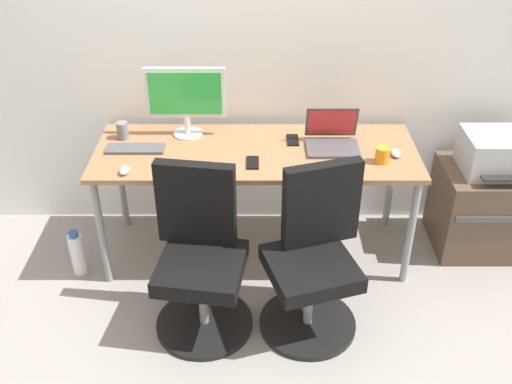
% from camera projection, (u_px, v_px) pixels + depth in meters
% --- Properties ---
extents(ground_plane, '(5.28, 5.28, 0.00)m').
position_uv_depth(ground_plane, '(256.00, 250.00, 3.90)').
color(ground_plane, gray).
extents(back_wall, '(4.40, 0.04, 2.60)m').
position_uv_depth(back_wall, '(256.00, 36.00, 3.55)').
color(back_wall, white).
rests_on(back_wall, ground).
extents(desk, '(1.91, 0.69, 0.75)m').
position_uv_depth(desk, '(256.00, 159.00, 3.52)').
color(desk, '#996B47').
rests_on(desk, ground).
extents(office_chair_left, '(0.54, 0.54, 0.94)m').
position_uv_depth(office_chair_left, '(200.00, 259.00, 3.15)').
color(office_chair_left, black).
rests_on(office_chair_left, ground).
extents(office_chair_right, '(0.55, 0.55, 0.94)m').
position_uv_depth(office_chair_right, '(314.00, 259.00, 3.15)').
color(office_chair_right, black).
rests_on(office_chair_right, ground).
extents(side_cabinet, '(0.56, 0.51, 0.57)m').
position_uv_depth(side_cabinet, '(481.00, 208.00, 3.81)').
color(side_cabinet, brown).
rests_on(side_cabinet, ground).
extents(printer, '(0.38, 0.40, 0.24)m').
position_uv_depth(printer, '(495.00, 153.00, 3.59)').
color(printer, '#B7B7B7').
rests_on(printer, side_cabinet).
extents(water_bottle_on_floor, '(0.09, 0.09, 0.31)m').
position_uv_depth(water_bottle_on_floor, '(77.00, 253.00, 3.63)').
color(water_bottle_on_floor, white).
rests_on(water_bottle_on_floor, ground).
extents(desktop_monitor, '(0.48, 0.18, 0.43)m').
position_uv_depth(desktop_monitor, '(186.00, 97.00, 3.53)').
color(desktop_monitor, silver).
rests_on(desktop_monitor, desk).
extents(open_laptop, '(0.31, 0.28, 0.22)m').
position_uv_depth(open_laptop, '(332.00, 138.00, 3.51)').
color(open_laptop, '#4C4C51').
rests_on(open_laptop, desk).
extents(keyboard_by_monitor, '(0.34, 0.12, 0.02)m').
position_uv_depth(keyboard_by_monitor, '(186.00, 168.00, 3.29)').
color(keyboard_by_monitor, silver).
rests_on(keyboard_by_monitor, desk).
extents(keyboard_by_laptop, '(0.34, 0.12, 0.02)m').
position_uv_depth(keyboard_by_laptop, '(135.00, 149.00, 3.49)').
color(keyboard_by_laptop, '#515156').
rests_on(keyboard_by_laptop, desk).
extents(mouse_by_monitor, '(0.06, 0.10, 0.03)m').
position_uv_depth(mouse_by_monitor, '(396.00, 153.00, 3.43)').
color(mouse_by_monitor, '#B7B7B7').
rests_on(mouse_by_monitor, desk).
extents(mouse_by_laptop, '(0.06, 0.10, 0.03)m').
position_uv_depth(mouse_by_laptop, '(124.00, 170.00, 3.26)').
color(mouse_by_laptop, '#B7B7B7').
rests_on(mouse_by_laptop, desk).
extents(coffee_mug, '(0.08, 0.08, 0.09)m').
position_uv_depth(coffee_mug, '(382.00, 155.00, 3.35)').
color(coffee_mug, orange).
rests_on(coffee_mug, desk).
extents(pen_cup, '(0.07, 0.07, 0.10)m').
position_uv_depth(pen_cup, '(123.00, 130.00, 3.59)').
color(pen_cup, slate).
rests_on(pen_cup, desk).
extents(phone_near_laptop, '(0.07, 0.14, 0.01)m').
position_uv_depth(phone_near_laptop, '(293.00, 140.00, 3.59)').
color(phone_near_laptop, black).
rests_on(phone_near_laptop, desk).
extents(phone_near_monitor, '(0.07, 0.14, 0.01)m').
position_uv_depth(phone_near_monitor, '(253.00, 163.00, 3.36)').
color(phone_near_monitor, black).
rests_on(phone_near_monitor, desk).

